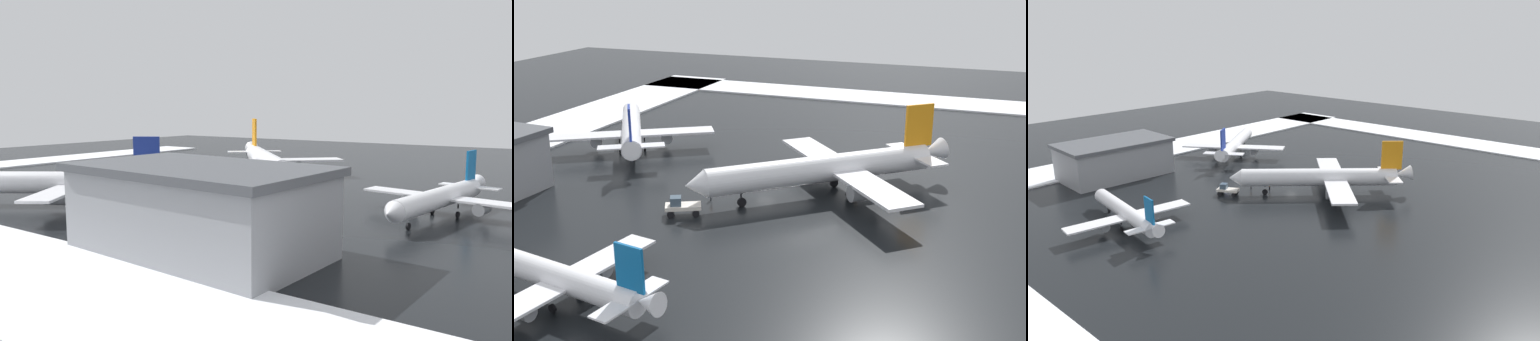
% 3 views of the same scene
% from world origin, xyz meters
% --- Properties ---
extents(ground_plane, '(240.00, 240.00, 0.00)m').
position_xyz_m(ground_plane, '(0.00, 0.00, 0.00)').
color(ground_plane, black).
extents(snow_bank_left, '(14.00, 116.00, 0.36)m').
position_xyz_m(snow_bank_left, '(-67.00, 0.00, 0.18)').
color(snow_bank_left, white).
rests_on(snow_bank_left, ground_plane).
extents(airplane_foreground_jet, '(30.36, 31.87, 11.79)m').
position_xyz_m(airplane_foreground_jet, '(0.51, 9.45, 3.89)').
color(airplane_foreground_jet, white).
rests_on(airplane_foreground_jet, ground_plane).
extents(airplane_parked_starboard, '(30.11, 25.85, 10.13)m').
position_xyz_m(airplane_parked_starboard, '(-9.77, -29.09, 3.35)').
color(airplane_parked_starboard, white).
rests_on(airplane_parked_starboard, ground_plane).
extents(airplane_far_rear, '(23.00, 27.57, 8.20)m').
position_xyz_m(airplane_far_rear, '(38.49, -6.85, 2.71)').
color(airplane_far_rear, white).
rests_on(airplane_far_rear, ground_plane).
extents(pushback_tug, '(4.09, 5.10, 2.50)m').
position_xyz_m(pushback_tug, '(14.63, -5.95, 1.28)').
color(pushback_tug, silver).
rests_on(pushback_tug, ground_plane).
extents(ground_crew_mid_apron, '(0.36, 0.36, 1.71)m').
position_xyz_m(ground_crew_mid_apron, '(-0.38, 13.47, 0.97)').
color(ground_crew_mid_apron, black).
rests_on(ground_crew_mid_apron, ground_plane).
extents(ground_crew_beside_wing, '(0.36, 0.36, 1.71)m').
position_xyz_m(ground_crew_beside_wing, '(6.10, -1.27, 0.97)').
color(ground_crew_beside_wing, black).
rests_on(ground_crew_beside_wing, ground_plane).
extents(ground_crew_near_tug, '(0.36, 0.36, 1.71)m').
position_xyz_m(ground_crew_near_tug, '(8.40, -4.79, 0.97)').
color(ground_crew_near_tug, black).
rests_on(ground_crew_near_tug, ground_plane).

